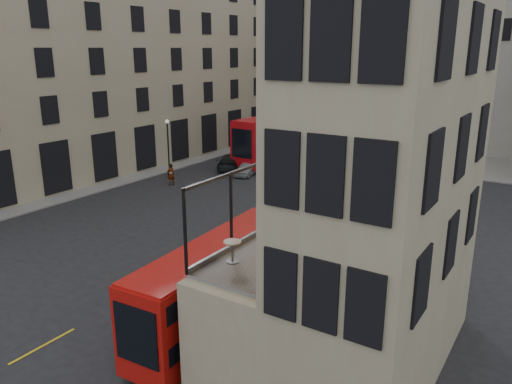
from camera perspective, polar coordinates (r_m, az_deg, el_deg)
The scene contains 31 objects.
ground at distance 24.90m, azimuth -8.81°, elevation -12.00°, with size 140.00×140.00×0.00m, color black.
host_building_main at distance 17.36m, azimuth 15.48°, elevation 2.67°, with size 7.26×11.40×15.10m.
host_frontage at distance 20.52m, azimuth 4.93°, elevation -11.22°, with size 3.00×11.00×4.50m, color tan.
cafe_floor at distance 19.57m, azimuth 5.09°, elevation -5.22°, with size 3.00×10.00×0.10m, color slate.
building_left at distance 55.34m, azimuth -16.88°, elevation 15.17°, with size 14.60×50.60×22.00m.
gateway at distance 67.23m, azimuth 16.11°, elevation 13.56°, with size 35.00×10.60×18.00m.
pavement_far at distance 59.23m, azimuth 11.60°, elevation 4.49°, with size 40.00×12.00×0.12m, color slate.
pavement_left at distance 47.87m, azimuth -19.13°, elevation 1.18°, with size 8.00×48.00×0.12m, color slate.
traffic_light_near at distance 33.65m, azimuth 3.32°, elevation 0.17°, with size 0.16×0.20×3.80m.
traffic_light_far at distance 54.15m, azimuth -1.19°, elevation 6.29°, with size 0.16×0.20×3.80m.
street_lamp_a at distance 47.67m, azimuth -9.97°, elevation 4.66°, with size 0.36×0.36×5.33m.
street_lamp_b at distance 55.15m, azimuth 10.19°, elevation 6.19°, with size 0.36×0.36×5.33m.
bus_near at distance 21.35m, azimuth -4.36°, elevation -10.16°, with size 2.82×9.99×3.94m.
bus_far at distance 52.45m, azimuth 2.68°, elevation 6.40°, with size 3.73×12.78×5.03m.
car_a at distance 47.57m, azimuth -1.04°, elevation 2.71°, with size 1.50×3.72×1.27m, color #95989C.
car_b at distance 50.92m, azimuth 7.83°, elevation 3.60°, with size 1.60×4.59×1.51m, color #A8180A.
car_c at distance 50.07m, azimuth -2.85°, elevation 3.50°, with size 2.09×5.13×1.49m, color black.
bicycle at distance 34.14m, azimuth 4.20°, elevation -3.14°, with size 0.56×1.61×0.85m, color gray.
cyclist at distance 41.12m, azimuth 6.99°, elevation 0.70°, with size 0.60×0.39×1.63m, color #CAF91A.
pedestrian_a at distance 57.32m, azimuth 3.11°, elevation 5.34°, with size 0.94×0.73×1.94m, color gray.
pedestrian_b at distance 53.18m, azimuth 8.02°, elevation 4.19°, with size 1.05×0.61×1.63m, color gray.
pedestrian_c at distance 55.41m, azimuth 10.13°, elevation 4.73°, with size 1.13×0.47×1.93m, color gray.
pedestrian_d at distance 53.56m, azimuth 18.39°, elevation 3.72°, with size 0.90×0.58×1.84m, color gray.
pedestrian_e at distance 44.52m, azimuth -9.71°, elevation 1.99°, with size 0.71×0.46×1.94m, color gray.
cafe_table_near at distance 17.08m, azimuth -2.72°, elevation -6.45°, with size 0.61×0.61×0.76m.
cafe_table_mid at distance 20.23m, azimuth 4.15°, elevation -2.61°, with size 0.69×0.69×0.86m.
cafe_table_far at distance 21.68m, azimuth 5.76°, elevation -1.61°, with size 0.58×0.58×0.73m.
cafe_chair_a at distance 17.04m, azimuth 3.50°, elevation -7.40°, with size 0.45×0.45×0.85m.
cafe_chair_b at distance 18.06m, azimuth 6.45°, elevation -6.05°, with size 0.52×0.52×0.88m.
cafe_chair_c at distance 19.89m, azimuth 8.77°, elevation -4.02°, with size 0.49×0.49×0.89m.
cafe_chair_d at distance 21.83m, azimuth 11.65°, elevation -2.29°, with size 0.48×0.48×0.94m.
Camera 1 is at (14.91, -16.19, 11.64)m, focal length 35.00 mm.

